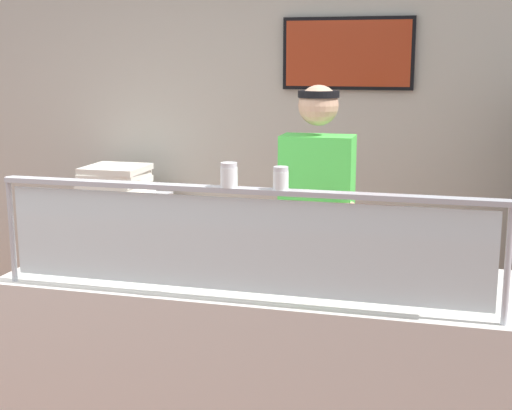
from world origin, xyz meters
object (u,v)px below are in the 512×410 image
Objects in this scene: pizza_tray at (291,272)px; pizza_server at (299,269)px; parmesan_shaker at (229,176)px; pepper_flake_shaker at (281,180)px; worker_figure at (317,228)px; pizza_box_stack at (115,181)px.

pizza_server reaches higher than pizza_tray.
parmesan_shaker is at bearing -121.92° from pizza_server.
parmesan_shaker is 1.09× the size of pepper_flake_shaker.
parmesan_shaker is (-0.17, -0.38, 0.48)m from pizza_tray.
pizza_server is 0.16× the size of worker_figure.
pizza_tray is 0.29× the size of worker_figure.
pizza_tray is at bearing 149.13° from pizza_server.
pizza_tray is at bearing -88.90° from worker_figure.
parmesan_shaker reaches higher than pepper_flake_shaker.
pizza_tray is 5.33× the size of parmesan_shaker.
parmesan_shaker is 2.75m from pizza_box_stack.
worker_figure reaches higher than pepper_flake_shaker.
pepper_flake_shaker reaches higher than pizza_server.
pizza_box_stack is at bearing 133.53° from pizza_tray.
pepper_flake_shaker is (0.04, -0.38, 0.48)m from pizza_tray.
pizza_box_stack is at bearing 125.43° from parmesan_shaker.
pizza_box_stack is at bearing 146.87° from worker_figure.
parmesan_shaker is 0.20× the size of pizza_box_stack.
pizza_server is 0.58m from pepper_flake_shaker.
pizza_tray is at bearing 66.41° from parmesan_shaker.
pizza_server is 3.20× the size of pepper_flake_shaker.
pepper_flake_shaker is 2.87m from pizza_box_stack.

